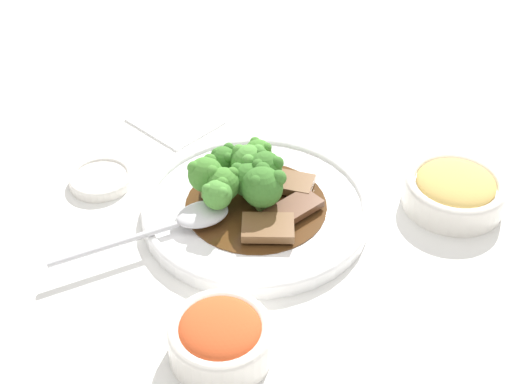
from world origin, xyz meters
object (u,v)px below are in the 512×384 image
beef_strip_0 (294,209)px  beef_strip_2 (268,228)px  beef_strip_1 (289,183)px  main_plate (256,208)px  broccoli_floret_7 (265,168)px  broccoli_floret_6 (206,174)px  broccoli_floret_1 (258,153)px  broccoli_floret_3 (217,195)px  broccoli_floret_4 (265,185)px  broccoli_floret_5 (223,184)px  broccoli_floret_0 (225,158)px  broccoli_floret_8 (248,162)px  side_bowl_appetizer (455,190)px  serving_spoon (188,219)px  sauce_dish (101,179)px  side_bowl_kimchi (220,337)px  broccoli_floret_2 (247,180)px

beef_strip_0 → beef_strip_2: (0.01, -0.04, 0.00)m
beef_strip_1 → beef_strip_2: 0.08m
main_plate → broccoli_floret_7: bearing=117.7°
broccoli_floret_6 → broccoli_floret_1: bearing=90.6°
beef_strip_2 → beef_strip_1: bearing=122.3°
broccoli_floret_3 → broccoli_floret_7: bearing=92.3°
broccoli_floret_4 → broccoli_floret_6: (-0.05, -0.04, 0.00)m
broccoli_floret_5 → broccoli_floret_0: bearing=140.2°
beef_strip_2 → beef_strip_0: bearing=99.0°
main_plate → broccoli_floret_3: bearing=-101.2°
broccoli_floret_8 → beef_strip_2: bearing=-24.7°
broccoli_floret_4 → side_bowl_appetizer: size_ratio=0.45×
broccoli_floret_5 → broccoli_floret_7: size_ratio=0.94×
broccoli_floret_5 → serving_spoon: bearing=-86.9°
broccoli_floret_8 → side_bowl_appetizer: (0.16, 0.17, -0.03)m
broccoli_floret_0 → broccoli_floret_4: bearing=0.7°
broccoli_floret_0 → main_plate: bearing=-3.4°
main_plate → serving_spoon: serving_spoon is taller
beef_strip_0 → serving_spoon: bearing=-119.1°
beef_strip_0 → broccoli_floret_6: 0.10m
broccoli_floret_1 → broccoli_floret_3: bearing=-67.3°
sauce_dish → broccoli_floret_1: bearing=51.5°
broccoli_floret_1 → sauce_dish: 0.19m
beef_strip_1 → sauce_dish: (-0.16, -0.16, -0.02)m
broccoli_floret_5 → broccoli_floret_6: bearing=-163.2°
main_plate → side_bowl_kimchi: (0.13, -0.15, 0.01)m
main_plate → beef_strip_2: (0.05, -0.02, 0.01)m
broccoli_floret_1 → broccoli_floret_2: bearing=-53.0°
broccoli_floret_1 → broccoli_floret_4: bearing=-31.7°
broccoli_floret_3 → broccoli_floret_4: 0.05m
beef_strip_1 → broccoli_floret_6: bearing=-118.5°
beef_strip_0 → broccoli_floret_0: size_ratio=1.63×
beef_strip_1 → side_bowl_kimchi: 0.23m
beef_strip_2 → broccoli_floret_0: size_ratio=1.71×
main_plate → serving_spoon: size_ratio=1.29×
side_bowl_kimchi → beef_strip_0: bearing=118.7°
broccoli_floret_1 → broccoli_floret_6: bearing=-89.4°
beef_strip_0 → sauce_dish: beef_strip_0 is taller
beef_strip_2 → side_bowl_appetizer: 0.22m
broccoli_floret_0 → sauce_dish: 0.16m
main_plate → broccoli_floret_6: (-0.04, -0.04, 0.04)m
beef_strip_2 → side_bowl_kimchi: side_bowl_kimchi is taller
broccoli_floret_0 → beef_strip_0: bearing=10.7°
broccoli_floret_6 → broccoli_floret_8: size_ratio=1.03×
broccoli_floret_6 → beef_strip_2: bearing=10.4°
broccoli_floret_2 → serving_spoon: (-0.00, -0.08, -0.02)m
broccoli_floret_3 → broccoli_floret_6: broccoli_floret_6 is taller
broccoli_floret_8 → sauce_dish: size_ratio=0.65×
beef_strip_0 → beef_strip_2: bearing=-81.0°
broccoli_floret_1 → side_bowl_appetizer: 0.23m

